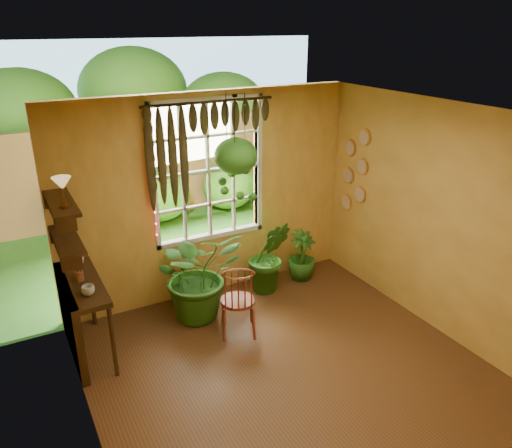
{
  "coord_description": "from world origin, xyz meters",
  "views": [
    {
      "loc": [
        -2.38,
        -3.42,
        3.47
      ],
      "look_at": [
        0.08,
        1.15,
        1.36
      ],
      "focal_mm": 35.0,
      "sensor_mm": 36.0,
      "label": 1
    }
  ],
  "objects": [
    {
      "name": "shelf_vase",
      "position": [
        -1.87,
        1.89,
        1.49
      ],
      "size": [
        0.16,
        0.16,
        0.14
      ],
      "primitive_type": "imported",
      "rotation": [
        0.0,
        0.0,
        -0.25
      ],
      "color": "#B2AD99",
      "rests_on": "shelf_lower"
    },
    {
      "name": "ceiling",
      "position": [
        0.0,
        0.0,
        2.7
      ],
      "size": [
        4.5,
        4.5,
        0.0
      ],
      "primitive_type": "plane",
      "rotation": [
        3.14,
        0.0,
        0.0
      ],
      "color": "white",
      "rests_on": "wall_back"
    },
    {
      "name": "floor",
      "position": [
        0.0,
        0.0,
        0.0
      ],
      "size": [
        4.5,
        4.5,
        0.0
      ],
      "primitive_type": "plane",
      "color": "#563218",
      "rests_on": "ground"
    },
    {
      "name": "brush_jar",
      "position": [
        -1.8,
        1.62,
        1.02
      ],
      "size": [
        0.09,
        0.09,
        0.32
      ],
      "color": "brown",
      "rests_on": "counter_ledge"
    },
    {
      "name": "potted_plant_right",
      "position": [
        1.25,
        1.94,
        0.36
      ],
      "size": [
        0.45,
        0.45,
        0.72
      ],
      "primitive_type": "imported",
      "rotation": [
        0.0,
        0.0,
        0.14
      ],
      "color": "#245416",
      "rests_on": "floor"
    },
    {
      "name": "potted_plant_mid",
      "position": [
        0.67,
        1.85,
        0.52
      ],
      "size": [
        0.69,
        0.62,
        1.04
      ],
      "primitive_type": "imported",
      "rotation": [
        0.0,
        0.0,
        -0.32
      ],
      "color": "#245416",
      "rests_on": "floor"
    },
    {
      "name": "cup_a",
      "position": [
        -1.78,
        1.27,
        0.95
      ],
      "size": [
        0.16,
        0.16,
        0.1
      ],
      "primitive_type": "imported",
      "rotation": [
        0.0,
        0.0,
        -0.26
      ],
      "color": "silver",
      "rests_on": "counter_ledge"
    },
    {
      "name": "shelf_lower",
      "position": [
        -1.88,
        1.6,
        1.4
      ],
      "size": [
        0.25,
        0.9,
        0.04
      ],
      "primitive_type": "cube",
      "color": "#33210D",
      "rests_on": "wall_left"
    },
    {
      "name": "wall_plates",
      "position": [
        1.98,
        1.79,
        1.55
      ],
      "size": [
        0.04,
        0.32,
        1.1
      ],
      "primitive_type": null,
      "color": "beige",
      "rests_on": "wall_right"
    },
    {
      "name": "hanging_basket",
      "position": [
        0.19,
        1.85,
        1.92
      ],
      "size": [
        0.52,
        0.52,
        1.31
      ],
      "color": "black",
      "rests_on": "ceiling"
    },
    {
      "name": "wall_back",
      "position": [
        0.0,
        2.25,
        1.35
      ],
      "size": [
        4.0,
        0.0,
        4.0
      ],
      "primitive_type": "plane",
      "rotation": [
        1.57,
        0.0,
        0.0
      ],
      "color": "#E5B34E",
      "rests_on": "floor"
    },
    {
      "name": "counter_ledge",
      "position": [
        -1.91,
        1.6,
        0.55
      ],
      "size": [
        0.4,
        1.2,
        0.9
      ],
      "color": "#33210D",
      "rests_on": "floor"
    },
    {
      "name": "shelf_upper",
      "position": [
        -1.88,
        1.6,
        1.8
      ],
      "size": [
        0.25,
        0.9,
        0.04
      ],
      "primitive_type": "cube",
      "color": "#33210D",
      "rests_on": "wall_left"
    },
    {
      "name": "wall_left",
      "position": [
        -2.0,
        0.0,
        1.35
      ],
      "size": [
        0.0,
        4.5,
        4.5
      ],
      "primitive_type": "plane",
      "rotation": [
        1.57,
        0.0,
        1.57
      ],
      "color": "#E5B34E",
      "rests_on": "floor"
    },
    {
      "name": "potted_plant_left",
      "position": [
        -0.42,
        1.71,
        0.6
      ],
      "size": [
        1.07,
        0.93,
        1.19
      ],
      "primitive_type": "imported",
      "rotation": [
        0.0,
        0.0,
        0.0
      ],
      "color": "#245416",
      "rests_on": "floor"
    },
    {
      "name": "windsor_chair",
      "position": [
        -0.16,
        1.13,
        0.31
      ],
      "size": [
        0.53,
        0.54,
        1.08
      ],
      "rotation": [
        0.0,
        0.0,
        -0.41
      ],
      "color": "maroon",
      "rests_on": "floor"
    },
    {
      "name": "backyard",
      "position": [
        0.24,
        6.87,
        1.28
      ],
      "size": [
        14.0,
        10.0,
        12.0
      ],
      "color": "#265819",
      "rests_on": "ground"
    },
    {
      "name": "string_lights",
      "position": [
        -0.76,
        2.19,
        1.75
      ],
      "size": [
        0.03,
        0.03,
        1.54
      ],
      "primitive_type": null,
      "color": "#FF2633",
      "rests_on": "window"
    },
    {
      "name": "cup_b",
      "position": [
        -1.72,
        2.04,
        0.95
      ],
      "size": [
        0.11,
        0.11,
        0.09
      ],
      "primitive_type": "imported",
      "rotation": [
        0.0,
        0.0,
        0.13
      ],
      "color": "beige",
      "rests_on": "counter_ledge"
    },
    {
      "name": "wall_right",
      "position": [
        2.0,
        0.0,
        1.35
      ],
      "size": [
        0.0,
        4.5,
        4.5
      ],
      "primitive_type": "plane",
      "rotation": [
        1.57,
        0.0,
        -1.57
      ],
      "color": "#E5B34E",
      "rests_on": "floor"
    },
    {
      "name": "window",
      "position": [
        0.0,
        2.28,
        1.7
      ],
      "size": [
        1.52,
        0.1,
        1.86
      ],
      "color": "silver",
      "rests_on": "wall_back"
    },
    {
      "name": "valance_vine",
      "position": [
        -0.08,
        2.16,
        2.28
      ],
      "size": [
        1.7,
        0.12,
        1.1
      ],
      "color": "#33210D",
      "rests_on": "window"
    },
    {
      "name": "tiffany_lamp",
      "position": [
        -1.86,
        1.39,
        2.04
      ],
      "size": [
        0.18,
        0.18,
        0.3
      ],
      "color": "brown",
      "rests_on": "shelf_upper"
    }
  ]
}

